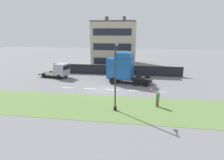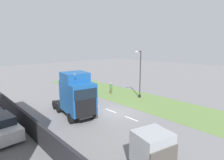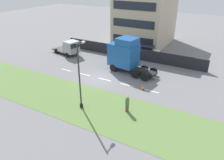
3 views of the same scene
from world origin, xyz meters
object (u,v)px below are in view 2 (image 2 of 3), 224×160
object	(u,v)px
lorry_cab	(77,95)
parked_car	(3,127)
flatbed_truck	(158,155)
lamp_post	(140,77)
pedestrian	(111,88)
traffic_cone_lead	(86,98)

from	to	relation	value
lorry_cab	parked_car	distance (m)	7.04
flatbed_truck	lamp_post	distance (m)	16.48
flatbed_truck	pedestrian	xyz separation A→B (m)	(-10.43, -15.58, -0.46)
flatbed_truck	lamp_post	bearing A→B (deg)	55.70
parked_car	pedestrian	xyz separation A→B (m)	(-15.94, -4.41, -0.07)
lorry_cab	parked_car	bearing A→B (deg)	5.60
flatbed_truck	lamp_post	xyz separation A→B (m)	(-11.97, -11.19, 1.76)
flatbed_truck	pedestrian	world-z (taller)	flatbed_truck
lorry_cab	lamp_post	world-z (taller)	lamp_post
lorry_cab	flatbed_truck	distance (m)	10.99
pedestrian	traffic_cone_lead	world-z (taller)	pedestrian
flatbed_truck	traffic_cone_lead	size ratio (longest dim) A/B	9.68
flatbed_truck	traffic_cone_lead	bearing A→B (deg)	82.81
lorry_cab	parked_car	size ratio (longest dim) A/B	1.55
parked_car	flatbed_truck	bearing A→B (deg)	113.03
lorry_cab	lamp_post	bearing A→B (deg)	-169.91
flatbed_truck	parked_car	xyz separation A→B (m)	(5.51, -11.17, -0.39)
flatbed_truck	pedestrian	bearing A→B (deg)	68.83
flatbed_truck	traffic_cone_lead	world-z (taller)	flatbed_truck
lamp_post	pedestrian	bearing A→B (deg)	-70.71
lamp_post	pedestrian	xyz separation A→B (m)	(1.54, -4.39, -2.23)
flatbed_truck	lorry_cab	bearing A→B (deg)	95.46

